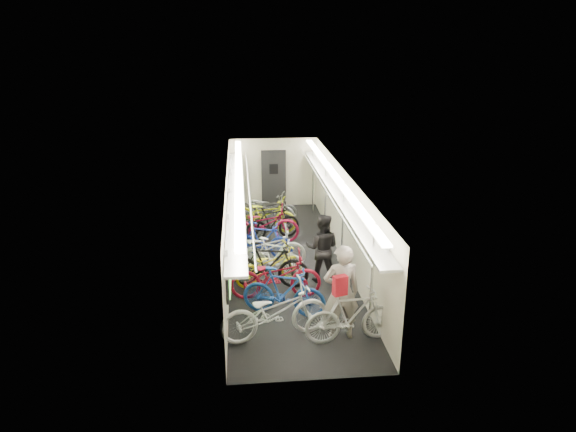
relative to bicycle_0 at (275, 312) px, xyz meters
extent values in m
plane|color=black|center=(0.57, 3.59, -0.57)|extent=(10.00, 10.00, 0.00)
plane|color=white|center=(0.57, 3.59, 1.83)|extent=(10.00, 10.00, 0.00)
plane|color=beige|center=(-0.93, 3.59, 0.63)|extent=(0.00, 10.00, 10.00)
plane|color=beige|center=(2.07, 3.59, 0.63)|extent=(0.00, 10.00, 10.00)
plane|color=beige|center=(0.57, 8.59, 0.63)|extent=(3.00, 0.00, 3.00)
plane|color=beige|center=(0.57, -1.41, 0.63)|extent=(3.00, 0.00, 3.00)
cube|color=black|center=(-0.89, 0.39, 0.68)|extent=(0.06, 1.10, 0.80)
cube|color=#96DD61|center=(-0.85, 0.39, 0.68)|extent=(0.02, 0.96, 0.66)
cube|color=black|center=(-0.89, 2.59, 0.68)|extent=(0.06, 1.10, 0.80)
cube|color=#96DD61|center=(-0.85, 2.59, 0.68)|extent=(0.02, 0.96, 0.66)
cube|color=black|center=(-0.89, 4.79, 0.68)|extent=(0.06, 1.10, 0.80)
cube|color=#96DD61|center=(-0.85, 4.79, 0.68)|extent=(0.02, 0.96, 0.66)
cube|color=black|center=(-0.89, 6.99, 0.68)|extent=(0.06, 1.10, 0.80)
cube|color=#96DD61|center=(-0.85, 6.99, 0.68)|extent=(0.02, 0.96, 0.66)
cube|color=#F8EC0D|center=(-0.88, 1.49, 0.73)|extent=(0.02, 0.22, 0.30)
cube|color=#F8EC0D|center=(-0.88, 3.69, 0.73)|extent=(0.02, 0.22, 0.30)
cube|color=#F8EC0D|center=(-0.88, 5.89, 0.73)|extent=(0.02, 0.22, 0.30)
cube|color=black|center=(0.57, 8.53, 0.43)|extent=(0.85, 0.08, 2.00)
cube|color=#999BA0|center=(-0.71, 3.59, 1.35)|extent=(0.40, 9.70, 0.05)
cube|color=#999BA0|center=(1.85, 3.59, 1.35)|extent=(0.40, 9.70, 0.05)
cylinder|color=silver|center=(-0.38, 3.59, 1.45)|extent=(0.04, 9.70, 0.04)
cylinder|color=silver|center=(1.52, 3.59, 1.45)|extent=(0.04, 9.70, 0.04)
cube|color=white|center=(-0.63, 3.59, 1.77)|extent=(0.18, 9.60, 0.04)
cube|color=white|center=(1.77, 3.59, 1.77)|extent=(0.18, 9.60, 0.04)
cylinder|color=silver|center=(1.82, -0.21, 0.63)|extent=(0.05, 0.05, 2.38)
cylinder|color=silver|center=(1.82, 2.59, 0.63)|extent=(0.05, 0.05, 2.38)
cylinder|color=silver|center=(1.82, 5.09, 0.63)|extent=(0.05, 0.05, 2.38)
cylinder|color=silver|center=(1.82, 7.59, 0.63)|extent=(0.05, 0.05, 2.38)
imported|color=silver|center=(0.00, 0.00, 0.00)|extent=(2.27, 1.19, 1.13)
imported|color=#19449A|center=(0.25, 0.87, -0.03)|extent=(1.87, 1.05, 1.08)
imported|color=maroon|center=(0.14, 1.65, -0.03)|extent=(2.06, 0.74, 1.08)
imported|color=black|center=(0.02, 2.21, 0.00)|extent=(1.96, 0.89, 1.14)
imported|color=yellow|center=(0.06, 2.42, -0.10)|extent=(1.88, 1.21, 0.93)
imported|color=white|center=(0.17, 2.87, -0.08)|extent=(1.65, 1.08, 0.97)
imported|color=silver|center=(-0.04, 3.22, -0.01)|extent=(2.13, 0.77, 1.11)
imported|color=#1A2F9E|center=(-0.05, 3.96, -0.06)|extent=(1.74, 0.98, 1.01)
imported|color=maroon|center=(0.02, 5.12, -0.02)|extent=(2.15, 0.95, 1.09)
imported|color=black|center=(0.31, 5.28, -0.05)|extent=(1.78, 1.03, 1.03)
imported|color=#BAC712|center=(0.13, 6.11, -0.04)|extent=(2.12, 1.42, 1.05)
imported|color=silver|center=(1.45, -0.27, -0.01)|extent=(1.88, 0.69, 1.11)
imported|color=slate|center=(0.14, 6.58, -0.02)|extent=(2.19, 1.51, 1.09)
imported|color=#5E5F62|center=(0.37, 6.92, -0.12)|extent=(1.80, 0.91, 0.90)
imported|color=gray|center=(1.28, -0.09, 0.40)|extent=(0.72, 0.49, 1.94)
imported|color=black|center=(1.31, 2.44, 0.28)|extent=(0.97, 0.85, 1.70)
cube|color=maroon|center=(1.18, -0.42, 0.71)|extent=(0.29, 0.21, 0.38)
camera|label=1|loc=(-0.58, -8.77, 4.95)|focal=32.00mm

